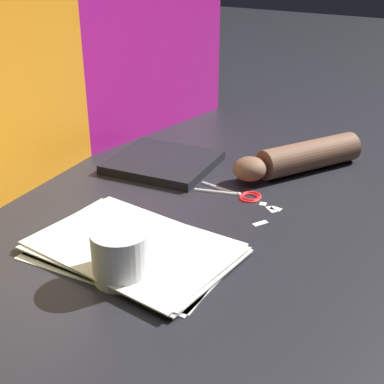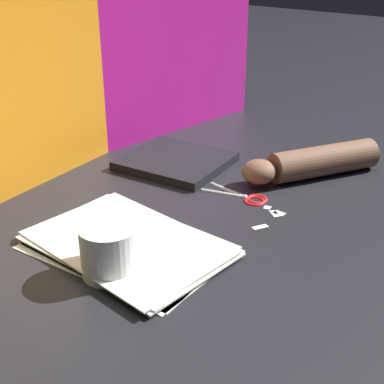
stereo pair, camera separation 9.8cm
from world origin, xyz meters
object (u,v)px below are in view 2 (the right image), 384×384
paper_stack (128,244)px  scissors (245,195)px  book_closed (176,161)px  hand_forearm (312,163)px  mug (110,250)px

paper_stack → scissors: size_ratio=2.39×
book_closed → hand_forearm: (0.14, -0.28, 0.02)m
scissors → hand_forearm: 0.19m
book_closed → scissors: book_closed is taller
hand_forearm → mug: (-0.54, 0.07, 0.01)m
book_closed → hand_forearm: 0.31m
hand_forearm → mug: size_ratio=3.48×
scissors → hand_forearm: size_ratio=0.46×
paper_stack → hand_forearm: (0.47, -0.10, 0.03)m
hand_forearm → scissors: bearing=163.0°
hand_forearm → mug: mug is taller
book_closed → scissors: size_ratio=1.73×
book_closed → hand_forearm: hand_forearm is taller
paper_stack → book_closed: (0.33, 0.18, 0.00)m
paper_stack → scissors: 0.29m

